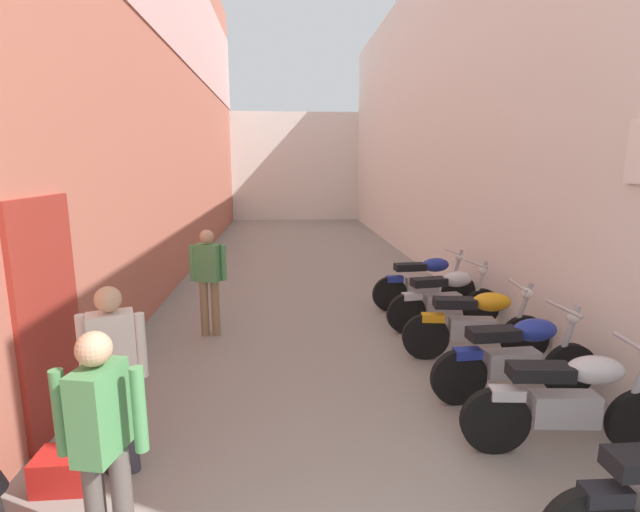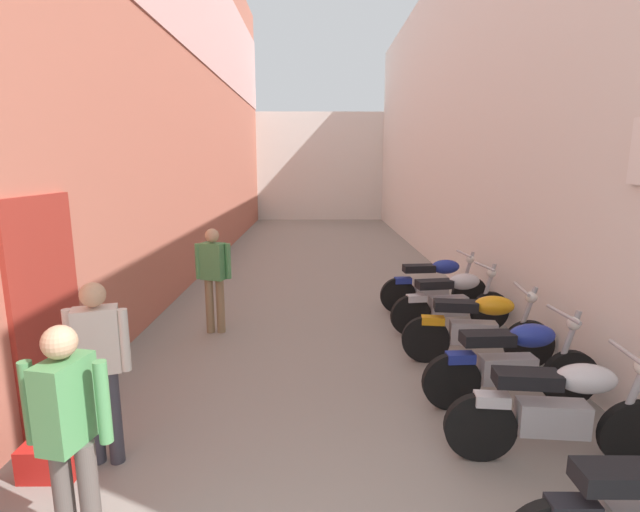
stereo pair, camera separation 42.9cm
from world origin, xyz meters
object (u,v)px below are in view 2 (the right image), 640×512
motorcycle_fourth (478,327)px  motorcycle_fifth (452,300)px  plastic_crate (53,458)px  pedestrian_mid_alley (99,360)px  pedestrian_further_down (214,273)px  motorcycle_second (561,409)px  pedestrian_by_doorway (69,429)px  motorcycle_sixth (435,283)px  motorcycle_third (513,362)px

motorcycle_fourth → motorcycle_fifth: same height
motorcycle_fifth → plastic_crate: bearing=-142.1°
pedestrian_mid_alley → pedestrian_further_down: bearing=85.2°
pedestrian_mid_alley → pedestrian_further_down: size_ratio=1.00×
motorcycle_second → plastic_crate: bearing=-178.7°
pedestrian_mid_alley → plastic_crate: size_ratio=3.57×
pedestrian_mid_alley → plastic_crate: pedestrian_mid_alley is taller
motorcycle_second → plastic_crate: motorcycle_second is taller
motorcycle_fifth → pedestrian_by_doorway: (-3.51, -4.08, 0.42)m
motorcycle_second → pedestrian_further_down: (-3.52, 3.18, 0.42)m
motorcycle_sixth → motorcycle_fourth: bearing=-90.0°
pedestrian_by_doorway → pedestrian_further_down: 4.13m
motorcycle_second → pedestrian_by_doorway: 3.66m
pedestrian_by_doorway → pedestrian_further_down: size_ratio=1.00×
pedestrian_by_doorway → motorcycle_sixth: bearing=55.5°
motorcycle_third → plastic_crate: motorcycle_third is taller
motorcycle_fifth → pedestrian_mid_alley: pedestrian_mid_alley is taller
motorcycle_fifth → pedestrian_mid_alley: bearing=-140.9°
motorcycle_fourth → pedestrian_further_down: (-3.52, 1.19, 0.42)m
motorcycle_second → motorcycle_sixth: size_ratio=1.00×
motorcycle_fourth → pedestrian_by_doorway: 4.60m
motorcycle_second → motorcycle_fourth: same height
pedestrian_further_down → plastic_crate: 3.43m
motorcycle_third → motorcycle_fourth: bearing=90.0°
pedestrian_further_down → pedestrian_by_doorway: bearing=-89.8°
motorcycle_second → pedestrian_mid_alley: bearing=179.0°
motorcycle_third → pedestrian_by_doorway: 4.01m
motorcycle_fourth → motorcycle_fifth: (-0.00, 1.14, 0.00)m
motorcycle_fifth → pedestrian_further_down: bearing=179.3°
motorcycle_fourth → pedestrian_by_doorway: pedestrian_by_doorway is taller
motorcycle_second → pedestrian_further_down: size_ratio=1.18×
pedestrian_mid_alley → motorcycle_second: bearing=-1.0°
motorcycle_third → motorcycle_sixth: 3.22m
motorcycle_sixth → motorcycle_third: bearing=-90.0°
pedestrian_by_doorway → plastic_crate: size_ratio=3.57×
motorcycle_fifth → motorcycle_sixth: 1.03m
motorcycle_second → motorcycle_third: size_ratio=1.00×
motorcycle_sixth → motorcycle_fifth: bearing=-90.0°
motorcycle_second → motorcycle_third: bearing=90.0°
motorcycle_second → motorcycle_sixth: bearing=90.0°
motorcycle_third → motorcycle_fourth: size_ratio=1.00×
pedestrian_further_down → plastic_crate: size_ratio=3.57×
motorcycle_third → motorcycle_sixth: same height
motorcycle_third → motorcycle_fifth: size_ratio=1.01×
motorcycle_sixth → pedestrian_further_down: size_ratio=1.18×
pedestrian_by_doorway → pedestrian_mid_alley: (-0.28, 1.01, 0.00)m
motorcycle_third → motorcycle_fifth: (-0.00, 2.20, 0.00)m
motorcycle_third → pedestrian_by_doorway: size_ratio=1.18×
motorcycle_second → motorcycle_fourth: bearing=90.0°
motorcycle_third → pedestrian_by_doorway: bearing=-151.7°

